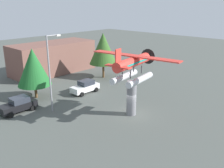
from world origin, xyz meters
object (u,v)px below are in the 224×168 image
display_pedestal (131,98)px  tree_east (33,67)px  floatplane_monument (133,66)px  streetlight_primary (50,69)px  storefront_building (53,58)px  car_mid_white (85,87)px  tree_center_back (103,48)px  car_near_black (18,105)px

display_pedestal → tree_east: (-4.61, 12.75, 2.25)m
floatplane_monument → streetlight_primary: 9.28m
display_pedestal → floatplane_monument: bearing=8.2°
storefront_building → floatplane_monument: bearing=-101.4°
floatplane_monument → car_mid_white: size_ratio=2.49×
streetlight_primary → floatplane_monument: bearing=-52.8°
display_pedestal → car_mid_white: bearing=82.4°
streetlight_primary → tree_center_back: 14.87m
display_pedestal → tree_center_back: tree_center_back is taller
car_mid_white → tree_east: (-5.85, 3.37, 3.37)m
display_pedestal → tree_east: 13.74m
floatplane_monument → tree_east: bearing=102.2°
car_near_black → tree_center_back: 17.51m
car_near_black → streetlight_primary: 5.84m
floatplane_monument → tree_center_back: 15.24m
floatplane_monument → storefront_building: (4.44, 21.98, -2.96)m
streetlight_primary → car_near_black: bearing=137.2°
streetlight_primary → storefront_building: streetlight_primary is taller
streetlight_primary → storefront_building: bearing=55.5°
display_pedestal → streetlight_primary: (-5.48, 7.39, 3.11)m
car_mid_white → storefront_building: storefront_building is taller
tree_east → storefront_building: bearing=45.2°
display_pedestal → tree_center_back: bearing=56.9°
streetlight_primary → tree_center_back: bearing=21.4°
display_pedestal → car_mid_white: 9.53m
display_pedestal → car_near_black: 13.23m
car_near_black → streetlight_primary: streetlight_primary is taller
storefront_building → car_mid_white: bearing=-104.7°
floatplane_monument → streetlight_primary: bearing=119.0°
car_near_black → tree_center_back: bearing=-170.9°
display_pedestal → car_mid_white: display_pedestal is taller
tree_center_back → floatplane_monument: bearing=-122.7°
floatplane_monument → car_mid_white: bearing=75.0°
streetlight_primary → car_mid_white: bearing=16.4°
tree_center_back → storefront_building: bearing=112.5°
display_pedestal → tree_east: tree_east is taller
streetlight_primary → tree_center_back: (13.84, 5.44, -0.10)m
tree_east → car_mid_white: bearing=-29.9°
display_pedestal → tree_east: size_ratio=0.60×
display_pedestal → car_near_black: size_ratio=0.95×
floatplane_monument → tree_east: 13.66m
storefront_building → tree_center_back: (3.79, -9.17, 2.29)m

